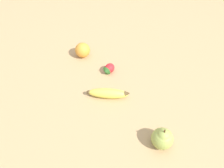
{
  "coord_description": "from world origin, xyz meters",
  "views": [
    {
      "loc": [
        0.59,
        0.12,
        0.73
      ],
      "look_at": [
        -0.03,
        -0.02,
        0.03
      ],
      "focal_mm": 35.0,
      "sensor_mm": 36.0,
      "label": 1
    }
  ],
  "objects_px": {
    "orange": "(83,50)",
    "strawberry": "(109,69)",
    "banana": "(109,93)",
    "pear": "(162,138)"
  },
  "relations": [
    {
      "from": "orange",
      "to": "strawberry",
      "type": "height_order",
      "value": "orange"
    },
    {
      "from": "banana",
      "to": "pear",
      "type": "height_order",
      "value": "pear"
    },
    {
      "from": "strawberry",
      "to": "pear",
      "type": "bearing_deg",
      "value": 63.28
    },
    {
      "from": "pear",
      "to": "orange",
      "type": "bearing_deg",
      "value": -133.95
    },
    {
      "from": "banana",
      "to": "pear",
      "type": "bearing_deg",
      "value": -44.68
    },
    {
      "from": "strawberry",
      "to": "orange",
      "type": "bearing_deg",
      "value": -95.95
    },
    {
      "from": "orange",
      "to": "pear",
      "type": "relative_size",
      "value": 0.78
    },
    {
      "from": "banana",
      "to": "orange",
      "type": "bearing_deg",
      "value": 120.81
    },
    {
      "from": "banana",
      "to": "strawberry",
      "type": "distance_m",
      "value": 0.15
    },
    {
      "from": "banana",
      "to": "orange",
      "type": "distance_m",
      "value": 0.3
    }
  ]
}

